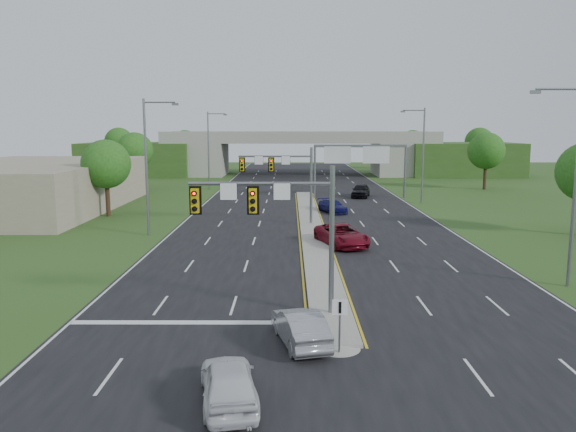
# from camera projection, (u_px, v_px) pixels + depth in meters

# --- Properties ---
(ground) EXTENTS (240.00, 240.00, 0.00)m
(ground) POSITION_uv_depth(u_px,v_px,m) (331.00, 316.00, 26.19)
(ground) COLOR #2C4D1B
(ground) RESTS_ON ground
(road) EXTENTS (24.00, 160.00, 0.02)m
(road) POSITION_uv_depth(u_px,v_px,m) (307.00, 209.00, 60.77)
(road) COLOR black
(road) RESTS_ON ground
(median) EXTENTS (2.00, 54.00, 0.16)m
(median) POSITION_uv_depth(u_px,v_px,m) (312.00, 228.00, 48.90)
(median) COLOR gray
(median) RESTS_ON road
(median_nose) EXTENTS (2.00, 2.00, 0.16)m
(median_nose) POSITION_uv_depth(u_px,v_px,m) (338.00, 347.00, 22.22)
(median_nose) COLOR gray
(median_nose) RESTS_ON road
(lane_markings) EXTENTS (23.72, 160.00, 0.01)m
(lane_markings) POSITION_uv_depth(u_px,v_px,m) (303.00, 218.00, 54.76)
(lane_markings) COLOR gold
(lane_markings) RESTS_ON road
(signal_mast_near) EXTENTS (6.62, 0.60, 7.00)m
(signal_mast_near) POSITION_uv_depth(u_px,v_px,m) (282.00, 216.00, 25.40)
(signal_mast_near) COLOR slate
(signal_mast_near) RESTS_ON ground
(signal_mast_far) EXTENTS (6.62, 0.60, 7.00)m
(signal_mast_far) POSITION_uv_depth(u_px,v_px,m) (286.00, 173.00, 50.10)
(signal_mast_far) COLOR slate
(signal_mast_far) RESTS_ON ground
(keep_right_sign) EXTENTS (0.60, 0.13, 2.20)m
(keep_right_sign) POSITION_uv_depth(u_px,v_px,m) (340.00, 317.00, 21.49)
(keep_right_sign) COLOR slate
(keep_right_sign) RESTS_ON ground
(sign_gantry) EXTENTS (11.58, 0.44, 6.67)m
(sign_gantry) POSITION_uv_depth(u_px,v_px,m) (359.00, 156.00, 69.74)
(sign_gantry) COLOR slate
(sign_gantry) RESTS_ON ground
(overpass) EXTENTS (80.00, 14.00, 8.10)m
(overpass) POSITION_uv_depth(u_px,v_px,m) (300.00, 156.00, 104.68)
(overpass) COLOR gray
(overpass) RESTS_ON ground
(lightpole_l_mid) EXTENTS (2.85, 0.25, 11.00)m
(lightpole_l_mid) POSITION_uv_depth(u_px,v_px,m) (148.00, 161.00, 45.05)
(lightpole_l_mid) COLOR slate
(lightpole_l_mid) RESTS_ON ground
(lightpole_l_far) EXTENTS (2.85, 0.25, 11.00)m
(lightpole_l_far) POSITION_uv_depth(u_px,v_px,m) (210.00, 147.00, 79.63)
(lightpole_l_far) COLOR slate
(lightpole_l_far) RESTS_ON ground
(lightpole_r_near) EXTENTS (2.85, 0.25, 11.00)m
(lightpole_r_near) POSITION_uv_depth(u_px,v_px,m) (572.00, 176.00, 30.15)
(lightpole_r_near) COLOR slate
(lightpole_r_near) RESTS_ON ground
(lightpole_r_far) EXTENTS (2.85, 0.25, 11.00)m
(lightpole_r_far) POSITION_uv_depth(u_px,v_px,m) (421.00, 151.00, 64.72)
(lightpole_r_far) COLOR slate
(lightpole_r_far) RESTS_ON ground
(tree_l_near) EXTENTS (4.80, 4.80, 7.60)m
(tree_l_near) POSITION_uv_depth(u_px,v_px,m) (106.00, 164.00, 55.09)
(tree_l_near) COLOR #382316
(tree_l_near) RESTS_ON ground
(tree_l_mid) EXTENTS (5.20, 5.20, 8.12)m
(tree_l_mid) POSITION_uv_depth(u_px,v_px,m) (135.00, 151.00, 79.76)
(tree_l_mid) COLOR #382316
(tree_l_mid) RESTS_ON ground
(tree_r_mid) EXTENTS (5.20, 5.20, 8.12)m
(tree_r_mid) POSITION_uv_depth(u_px,v_px,m) (486.00, 151.00, 79.60)
(tree_r_mid) COLOR #382316
(tree_r_mid) RESTS_ON ground
(tree_back_a) EXTENTS (6.00, 6.00, 8.85)m
(tree_back_a) POSITION_uv_depth(u_px,v_px,m) (119.00, 142.00, 118.28)
(tree_back_a) COLOR #382316
(tree_back_a) RESTS_ON ground
(tree_back_b) EXTENTS (5.60, 5.60, 8.32)m
(tree_back_b) POSITION_uv_depth(u_px,v_px,m) (185.00, 143.00, 118.29)
(tree_back_b) COLOR #382316
(tree_back_b) RESTS_ON ground
(tree_back_c) EXTENTS (5.60, 5.60, 8.32)m
(tree_back_c) POSITION_uv_depth(u_px,v_px,m) (413.00, 143.00, 118.13)
(tree_back_c) COLOR #382316
(tree_back_c) RESTS_ON ground
(tree_back_d) EXTENTS (6.00, 6.00, 8.85)m
(tree_back_d) POSITION_uv_depth(u_px,v_px,m) (479.00, 142.00, 118.04)
(tree_back_d) COLOR #382316
(tree_back_d) RESTS_ON ground
(commercial_building) EXTENTS (18.00, 30.00, 5.00)m
(commercial_building) POSITION_uv_depth(u_px,v_px,m) (30.00, 186.00, 60.48)
(commercial_building) COLOR gray
(commercial_building) RESTS_ON ground
(car_white) EXTENTS (2.43, 4.47, 1.44)m
(car_white) POSITION_uv_depth(u_px,v_px,m) (229.00, 382.00, 17.71)
(car_white) COLOR silver
(car_white) RESTS_ON road
(car_silver) EXTENTS (2.51, 4.55, 1.42)m
(car_silver) POSITION_uv_depth(u_px,v_px,m) (300.00, 327.00, 22.65)
(car_silver) COLOR #9B9DA3
(car_silver) RESTS_ON road
(car_far_a) EXTENTS (4.28, 6.30, 1.60)m
(car_far_a) POSITION_uv_depth(u_px,v_px,m) (342.00, 235.00, 41.70)
(car_far_a) COLOR maroon
(car_far_a) RESTS_ON road
(car_far_b) EXTENTS (3.26, 4.86, 1.31)m
(car_far_b) POSITION_uv_depth(u_px,v_px,m) (332.00, 206.00, 58.13)
(car_far_b) COLOR #0C0C4A
(car_far_b) RESTS_ON road
(car_far_c) EXTENTS (3.11, 5.33, 1.70)m
(car_far_c) POSITION_uv_depth(u_px,v_px,m) (361.00, 190.00, 71.12)
(car_far_c) COLOR black
(car_far_c) RESTS_ON road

